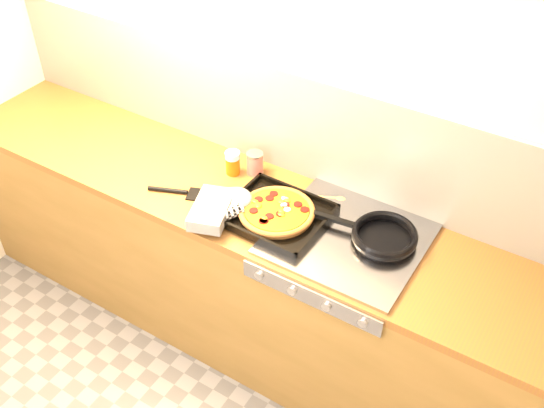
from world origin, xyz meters
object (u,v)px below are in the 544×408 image
Objects in this scene: juice_glass at (233,163)px; pizza_on_tray at (259,210)px; frying_pan at (383,236)px; tomato_can at (255,163)px.

pizza_on_tray is at bearing -36.48° from juice_glass.
frying_pan is 0.70m from tomato_can.
pizza_on_tray is 4.99× the size of tomato_can.
tomato_can is 0.10m from juice_glass.
frying_pan is 0.78m from juice_glass.
pizza_on_tray is at bearing -164.91° from frying_pan.
pizza_on_tray reaches higher than frying_pan.
frying_pan is at bearing -9.99° from tomato_can.
pizza_on_tray is 1.20× the size of frying_pan.
pizza_on_tray is 0.52m from frying_pan.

